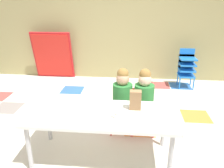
# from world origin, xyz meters

# --- Properties ---
(ground_plane) EXTENTS (6.07, 4.53, 0.02)m
(ground_plane) POSITION_xyz_m (-0.00, 0.00, -0.01)
(ground_plane) COLOR silver
(back_wall) EXTENTS (6.07, 0.10, 2.40)m
(back_wall) POSITION_xyz_m (0.00, 2.27, 1.20)
(back_wall) COLOR tan
(back_wall) RESTS_ON ground_plane
(craft_table) EXTENTS (1.63, 0.70, 0.58)m
(craft_table) POSITION_xyz_m (-0.01, -0.66, 0.53)
(craft_table) COLOR white
(craft_table) RESTS_ON ground_plane
(seated_child_near_camera) EXTENTS (0.32, 0.31, 0.92)m
(seated_child_near_camera) POSITION_xyz_m (0.20, -0.08, 0.55)
(seated_child_near_camera) COLOR red
(seated_child_near_camera) RESTS_ON ground_plane
(seated_child_middle_seat) EXTENTS (0.33, 0.33, 0.92)m
(seated_child_middle_seat) POSITION_xyz_m (0.48, -0.08, 0.55)
(seated_child_middle_seat) COLOR red
(seated_child_middle_seat) RESTS_ON ground_plane
(kid_chair_blue_stack) EXTENTS (0.32, 0.30, 0.80)m
(kid_chair_blue_stack) POSITION_xyz_m (1.43, 1.78, 0.46)
(kid_chair_blue_stack) COLOR blue
(kid_chair_blue_stack) RESTS_ON ground_plane
(folded_activity_table) EXTENTS (0.90, 0.29, 1.09)m
(folded_activity_table) POSITION_xyz_m (-1.51, 2.07, 0.54)
(folded_activity_table) COLOR red
(folded_activity_table) RESTS_ON ground_plane
(paper_bag_brown) EXTENTS (0.13, 0.09, 0.22)m
(paper_bag_brown) POSITION_xyz_m (0.36, -0.53, 0.69)
(paper_bag_brown) COLOR #9E754C
(paper_bag_brown) RESTS_ON craft_table
(paper_plate_near_edge) EXTENTS (0.18, 0.18, 0.01)m
(paper_plate_near_edge) POSITION_xyz_m (0.16, -0.74, 0.58)
(paper_plate_near_edge) COLOR white
(paper_plate_near_edge) RESTS_ON craft_table
(paper_plate_center_table) EXTENTS (0.18, 0.18, 0.01)m
(paper_plate_center_table) POSITION_xyz_m (-0.38, -0.78, 0.58)
(paper_plate_center_table) COLOR white
(paper_plate_center_table) RESTS_ON craft_table
(donut_powdered_on_plate) EXTENTS (0.10, 0.10, 0.03)m
(donut_powdered_on_plate) POSITION_xyz_m (0.16, -0.74, 0.60)
(donut_powdered_on_plate) COLOR white
(donut_powdered_on_plate) RESTS_ON craft_table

